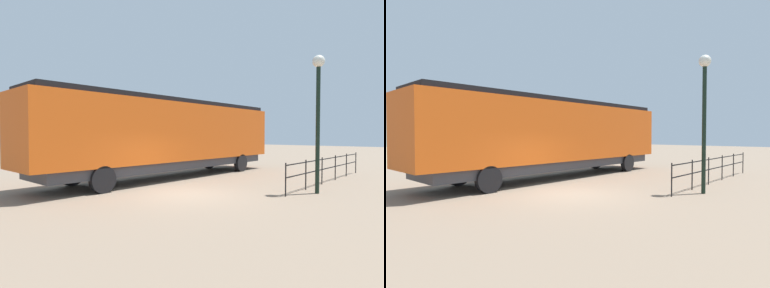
{
  "view_description": "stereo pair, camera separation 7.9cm",
  "coord_description": "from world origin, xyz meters",
  "views": [
    {
      "loc": [
        8.25,
        -8.73,
        2.34
      ],
      "look_at": [
        -0.23,
        0.63,
        1.97
      ],
      "focal_mm": 28.74,
      "sensor_mm": 36.0,
      "label": 1
    },
    {
      "loc": [
        8.31,
        -8.68,
        2.34
      ],
      "look_at": [
        -0.23,
        0.63,
        1.97
      ],
      "focal_mm": 28.74,
      "sensor_mm": 36.0,
      "label": 2
    }
  ],
  "objects": [
    {
      "name": "locomotive",
      "position": [
        -3.98,
        3.58,
        2.37
      ],
      "size": [
        2.94,
        15.67,
        4.25
      ],
      "color": "#D15114",
      "rests_on": "ground_plane"
    },
    {
      "name": "ground_plane",
      "position": [
        0.0,
        0.0,
        0.0
      ],
      "size": [
        120.0,
        120.0,
        0.0
      ],
      "primitive_type": "plane",
      "color": "#84705B"
    },
    {
      "name": "platform_fence",
      "position": [
        3.09,
        7.11,
        0.83
      ],
      "size": [
        0.05,
        9.73,
        1.28
      ],
      "color": "black",
      "rests_on": "ground_plane"
    },
    {
      "name": "lamp_post",
      "position": [
        3.76,
        3.7,
        3.78
      ],
      "size": [
        0.48,
        0.48,
        5.5
      ],
      "color": "black",
      "rests_on": "ground_plane"
    }
  ]
}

